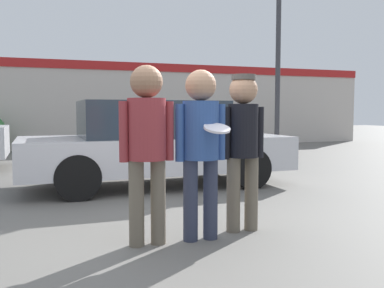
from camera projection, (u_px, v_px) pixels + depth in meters
The scene contains 6 objects.
ground_plane at pixel (160, 235), 4.61m from camera, with size 56.00×56.00×0.00m, color #66635E.
storefront_building at pixel (74, 104), 14.92m from camera, with size 24.00×0.22×3.09m.
person_left at pixel (147, 137), 4.17m from camera, with size 0.55×0.38×1.77m.
person_middle_with_frisbee at pixel (201, 138), 4.34m from camera, with size 0.54×0.57×1.74m.
person_right at pixel (243, 138), 4.68m from camera, with size 0.50×0.33×1.72m.
parked_car_near at pixel (155, 143), 7.57m from camera, with size 4.64×1.92×1.50m.
Camera 1 is at (-1.22, -4.36, 1.33)m, focal length 40.00 mm.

